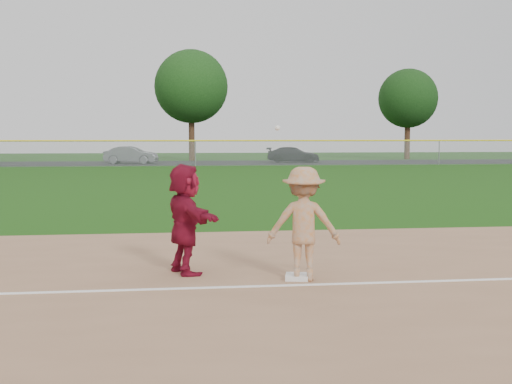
{
  "coord_description": "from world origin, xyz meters",
  "views": [
    {
      "loc": [
        -1.5,
        -10.55,
        2.36
      ],
      "look_at": [
        0.0,
        1.5,
        1.3
      ],
      "focal_mm": 45.0,
      "sensor_mm": 36.0,
      "label": 1
    }
  ],
  "objects": [
    {
      "name": "first_base_play",
      "position": [
        0.54,
        -0.43,
        0.95
      ],
      "size": [
        1.31,
        0.92,
        2.52
      ],
      "color": "#9B9B9E",
      "rests_on": "infield_dirt"
    },
    {
      "name": "parking_asphalt",
      "position": [
        0.0,
        46.0,
        0.01
      ],
      "size": [
        120.0,
        10.0,
        0.01
      ],
      "primitive_type": "cube",
      "color": "black",
      "rests_on": "ground"
    },
    {
      "name": "tree_2",
      "position": [
        0.0,
        51.5,
        7.06
      ],
      "size": [
        7.0,
        7.0,
        10.58
      ],
      "color": "#3B2415",
      "rests_on": "ground"
    },
    {
      "name": "foul_line",
      "position": [
        0.0,
        -0.8,
        0.03
      ],
      "size": [
        60.0,
        0.1,
        0.01
      ],
      "primitive_type": "cube",
      "color": "white",
      "rests_on": "infield_dirt"
    },
    {
      "name": "tree_3",
      "position": [
        22.0,
        52.8,
        6.16
      ],
      "size": [
        6.0,
        6.0,
        9.19
      ],
      "color": "#3D2416",
      "rests_on": "ground"
    },
    {
      "name": "ground",
      "position": [
        0.0,
        0.0,
        0.0
      ],
      "size": [
        160.0,
        160.0,
        0.0
      ],
      "primitive_type": "plane",
      "color": "#19480D",
      "rests_on": "ground"
    },
    {
      "name": "first_base",
      "position": [
        0.44,
        -0.37,
        0.06
      ],
      "size": [
        0.44,
        0.44,
        0.08
      ],
      "primitive_type": "cube",
      "rotation": [
        0.0,
        0.0,
        -0.22
      ],
      "color": "white",
      "rests_on": "infield_dirt"
    },
    {
      "name": "car_mid",
      "position": [
        -5.34,
        45.24,
        0.75
      ],
      "size": [
        4.69,
        2.36,
        1.47
      ],
      "primitive_type": "imported",
      "rotation": [
        0.0,
        0.0,
        1.38
      ],
      "color": "#5B5D63",
      "rests_on": "parking_asphalt"
    },
    {
      "name": "base_runner",
      "position": [
        -1.36,
        0.32,
        0.96
      ],
      "size": [
        1.12,
        1.83,
        1.88
      ],
      "primitive_type": "imported",
      "rotation": [
        0.0,
        0.0,
        1.92
      ],
      "color": "maroon",
      "rests_on": "infield_dirt"
    },
    {
      "name": "outfield_fence",
      "position": [
        0.0,
        40.0,
        1.96
      ],
      "size": [
        110.0,
        0.12,
        110.0
      ],
      "color": "#999EA0",
      "rests_on": "ground"
    },
    {
      "name": "car_right",
      "position": [
        8.94,
        46.16,
        0.69
      ],
      "size": [
        5.04,
        2.99,
        1.37
      ],
      "primitive_type": "imported",
      "rotation": [
        0.0,
        0.0,
        1.33
      ],
      "color": "black",
      "rests_on": "parking_asphalt"
    }
  ]
}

